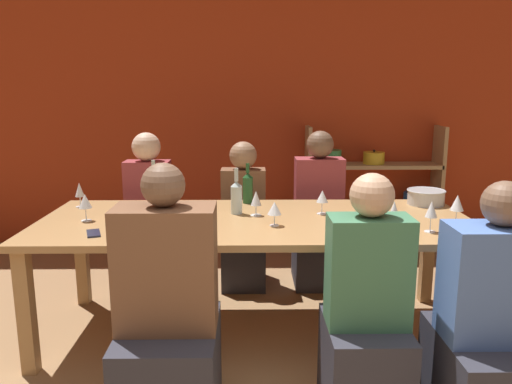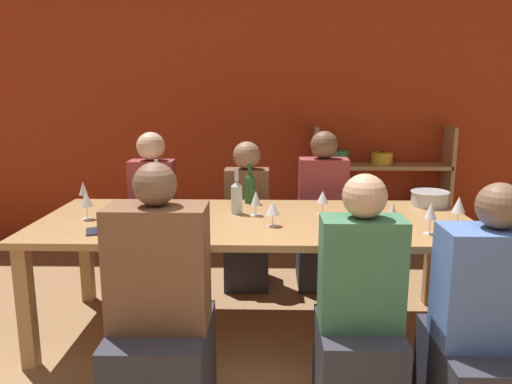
% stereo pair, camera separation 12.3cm
% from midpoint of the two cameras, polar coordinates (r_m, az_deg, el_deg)
% --- Properties ---
extents(wall_back_red, '(8.80, 0.06, 2.70)m').
position_cam_midpoint_polar(wall_back_red, '(5.03, 0.92, 9.31)').
color(wall_back_red, '#B23819').
rests_on(wall_back_red, ground_plane).
extents(shelf_unit, '(1.32, 0.30, 1.21)m').
position_cam_midpoint_polar(shelf_unit, '(5.06, 12.06, -0.56)').
color(shelf_unit, tan).
rests_on(shelf_unit, ground_plane).
extents(dining_table, '(2.69, 1.09, 0.76)m').
position_cam_midpoint_polar(dining_table, '(3.14, -1.10, -4.35)').
color(dining_table, '#AD7F4C').
rests_on(dining_table, ground_plane).
extents(mixing_bowl, '(0.26, 0.26, 0.10)m').
position_cam_midpoint_polar(mixing_bowl, '(3.67, 17.95, -0.49)').
color(mixing_bowl, '#B7BABC').
rests_on(mixing_bowl, dining_table).
extents(wine_bottle_green, '(0.07, 0.07, 0.30)m').
position_cam_midpoint_polar(wine_bottle_green, '(3.23, -3.34, -0.52)').
color(wine_bottle_green, '#B2C6C1').
rests_on(wine_bottle_green, dining_table).
extents(wine_bottle_dark, '(0.07, 0.07, 0.29)m').
position_cam_midpoint_polar(wine_bottle_dark, '(3.53, -1.95, 0.54)').
color(wine_bottle_dark, '#1E4C23').
rests_on(wine_bottle_dark, dining_table).
extents(wine_bottle_amber, '(0.08, 0.08, 0.30)m').
position_cam_midpoint_polar(wine_bottle_amber, '(3.63, -12.51, 0.63)').
color(wine_bottle_amber, '#B2C6C1').
rests_on(wine_bottle_amber, dining_table).
extents(wine_glass_red_a, '(0.07, 0.07, 0.18)m').
position_cam_midpoint_polar(wine_glass_red_a, '(3.29, 11.15, -0.34)').
color(wine_glass_red_a, white).
rests_on(wine_glass_red_a, dining_table).
extents(wine_glass_red_b, '(0.07, 0.07, 0.16)m').
position_cam_midpoint_polar(wine_glass_red_b, '(3.23, 6.51, -0.60)').
color(wine_glass_red_b, white).
rests_on(wine_glass_red_b, dining_table).
extents(wine_glass_red_c, '(0.06, 0.06, 0.16)m').
position_cam_midpoint_polar(wine_glass_red_c, '(3.12, -12.32, -1.25)').
color(wine_glass_red_c, white).
rests_on(wine_glass_red_c, dining_table).
extents(wine_glass_white_a, '(0.08, 0.08, 0.17)m').
position_cam_midpoint_polar(wine_glass_white_a, '(2.78, -10.09, -2.62)').
color(wine_glass_white_a, white).
rests_on(wine_glass_white_a, dining_table).
extents(wine_glass_white_b, '(0.07, 0.07, 0.16)m').
position_cam_midpoint_polar(wine_glass_white_b, '(2.72, -11.55, -3.12)').
color(wine_glass_white_b, white).
rests_on(wine_glass_white_b, dining_table).
extents(wine_glass_white_c, '(0.07, 0.07, 0.16)m').
position_cam_midpoint_polar(wine_glass_white_c, '(3.17, -1.11, -0.83)').
color(wine_glass_white_c, white).
rests_on(wine_glass_white_c, dining_table).
extents(wine_glass_empty_a, '(0.07, 0.07, 0.18)m').
position_cam_midpoint_polar(wine_glass_empty_a, '(2.95, 18.29, -1.98)').
color(wine_glass_empty_a, white).
rests_on(wine_glass_empty_a, dining_table).
extents(wine_glass_empty_b, '(0.08, 0.08, 0.17)m').
position_cam_midpoint_polar(wine_glass_empty_b, '(3.23, -19.98, -1.04)').
color(wine_glass_empty_b, white).
rests_on(wine_glass_empty_b, dining_table).
extents(wine_glass_white_d, '(0.08, 0.08, 0.15)m').
position_cam_midpoint_polar(wine_glass_white_d, '(2.93, 0.92, -1.94)').
color(wine_glass_white_d, white).
rests_on(wine_glass_white_d, dining_table).
extents(wine_glass_white_e, '(0.06, 0.06, 0.17)m').
position_cam_midpoint_polar(wine_glass_white_e, '(3.63, -20.44, 0.14)').
color(wine_glass_white_e, white).
rests_on(wine_glass_white_e, dining_table).
extents(wine_glass_red_d, '(0.07, 0.07, 0.18)m').
position_cam_midpoint_polar(wine_glass_red_d, '(2.87, 14.33, -2.13)').
color(wine_glass_red_d, white).
rests_on(wine_glass_red_d, dining_table).
extents(wine_glass_white_f, '(0.08, 0.08, 0.17)m').
position_cam_midpoint_polar(wine_glass_white_f, '(3.20, 20.99, -1.25)').
color(wine_glass_white_f, white).
rests_on(wine_glass_white_f, dining_table).
extents(cell_phone, '(0.12, 0.16, 0.01)m').
position_cam_midpoint_polar(cell_phone, '(2.95, -19.22, -4.48)').
color(cell_phone, '#1E2338').
rests_on(cell_phone, dining_table).
extents(person_near_a, '(0.45, 0.56, 1.24)m').
position_cam_midpoint_polar(person_near_a, '(2.43, -11.42, -15.59)').
color(person_near_a, '#2D2D38').
rests_on(person_near_a, ground_plane).
extents(person_far_a, '(0.34, 0.43, 1.16)m').
position_cam_midpoint_polar(person_far_a, '(3.99, -2.32, -4.55)').
color(person_far_a, '#2D2D38').
rests_on(person_far_a, ground_plane).
extents(person_near_b, '(0.38, 0.47, 1.19)m').
position_cam_midpoint_polar(person_near_b, '(2.49, 10.99, -15.13)').
color(person_near_b, '#2D2D38').
rests_on(person_near_b, ground_plane).
extents(person_far_b, '(0.38, 0.47, 1.24)m').
position_cam_midpoint_polar(person_far_b, '(4.04, 6.22, -4.09)').
color(person_far_b, '#2D2D38').
rests_on(person_far_b, ground_plane).
extents(person_near_c, '(0.45, 0.57, 1.17)m').
position_cam_midpoint_polar(person_near_c, '(2.58, 23.95, -15.52)').
color(person_near_c, '#2D2D38').
rests_on(person_near_c, ground_plane).
extents(person_far_c, '(0.35, 0.43, 1.23)m').
position_cam_midpoint_polar(person_far_c, '(4.07, -12.89, -4.10)').
color(person_far_c, '#2D2D38').
rests_on(person_far_c, ground_plane).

